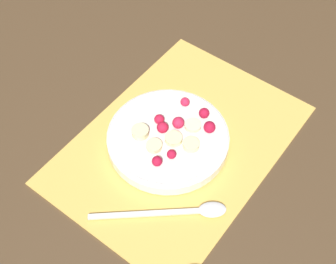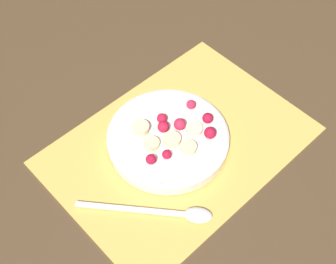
# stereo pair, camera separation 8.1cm
# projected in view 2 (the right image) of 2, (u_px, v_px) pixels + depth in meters

# --- Properties ---
(ground_plane) EXTENTS (3.00, 3.00, 0.00)m
(ground_plane) POSITION_uv_depth(u_px,v_px,m) (179.00, 146.00, 0.84)
(ground_plane) COLOR #4C3823
(placemat) EXTENTS (0.45, 0.32, 0.01)m
(placemat) POSITION_uv_depth(u_px,v_px,m) (179.00, 145.00, 0.84)
(placemat) COLOR #E0B251
(placemat) RESTS_ON ground_plane
(fruit_bowl) EXTENTS (0.22, 0.22, 0.05)m
(fruit_bowl) POSITION_uv_depth(u_px,v_px,m) (168.00, 137.00, 0.83)
(fruit_bowl) COLOR white
(fruit_bowl) RESTS_ON placemat
(spoon) EXTENTS (0.16, 0.18, 0.01)m
(spoon) POSITION_uv_depth(u_px,v_px,m) (171.00, 213.00, 0.75)
(spoon) COLOR silver
(spoon) RESTS_ON placemat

